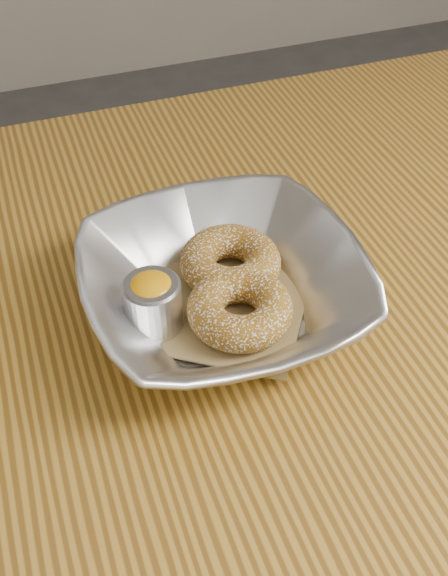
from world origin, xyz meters
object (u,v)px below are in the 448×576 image
object	(u,v)px
donut_back	(230,262)
ramekin	(153,302)
serving_bowl	(224,287)
donut_front	(240,309)
table	(326,346)

from	to	relation	value
donut_back	ramekin	distance (m)	0.09
serving_bowl	donut_back	size ratio (longest dim) A/B	2.63
serving_bowl	donut_back	xyz separation A→B (m)	(0.02, 0.03, -0.00)
donut_back	donut_front	xyz separation A→B (m)	(-0.01, -0.06, -0.00)
table	donut_front	bearing A→B (deg)	-165.55
donut_back	donut_front	world-z (taller)	same
donut_back	donut_front	distance (m)	0.06
donut_back	ramekin	size ratio (longest dim) A/B	1.70
table	ramekin	size ratio (longest dim) A/B	21.32
serving_bowl	donut_front	distance (m)	0.03
table	ramekin	bearing A→B (deg)	-178.40
table	serving_bowl	size ratio (longest dim) A/B	4.76
serving_bowl	ramekin	bearing A→B (deg)	-178.20
serving_bowl	ramekin	xyz separation A→B (m)	(-0.07, -0.00, 0.01)
table	donut_back	distance (m)	0.16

